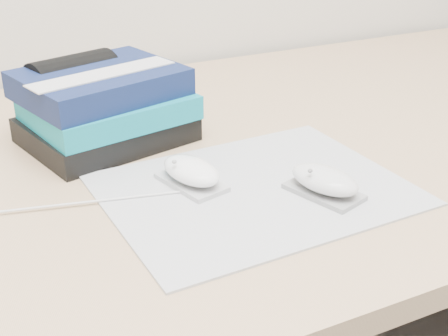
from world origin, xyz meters
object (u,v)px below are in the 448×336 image
mouse_front (325,182)px  book_stack (105,107)px  mouse_rear (191,173)px  desk (230,251)px  pouch (75,95)px

mouse_front → book_stack: size_ratio=0.41×
book_stack → mouse_front: bearing=-57.0°
mouse_rear → mouse_front: 0.16m
desk → book_stack: 0.35m
desk → mouse_front: mouse_front is taller
book_stack → pouch: (-0.03, 0.06, 0.00)m
mouse_rear → mouse_front: (0.13, -0.09, 0.00)m
pouch → book_stack: bearing=-66.0°
desk → pouch: 0.37m
mouse_rear → desk: bearing=50.0°
book_stack → pouch: pouch is taller
desk → mouse_rear: bearing=-130.0°
mouse_rear → book_stack: (-0.05, 0.19, 0.03)m
mouse_front → pouch: (-0.21, 0.34, 0.04)m
book_stack → desk: bearing=-6.7°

